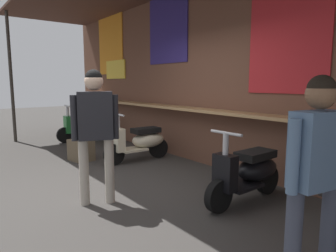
% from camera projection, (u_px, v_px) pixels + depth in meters
% --- Properties ---
extents(ground_plane, '(33.10, 33.10, 0.00)m').
position_uv_depth(ground_plane, '(125.00, 190.00, 4.37)').
color(ground_plane, '#383533').
extents(market_stall_facade, '(11.82, 2.72, 3.49)m').
position_uv_depth(market_stall_facade, '(215.00, 58.00, 5.21)').
color(market_stall_facade, brown).
rests_on(market_stall_facade, ground_plane).
extents(scooter_green, '(0.48, 1.40, 0.97)m').
position_uv_depth(scooter_green, '(86.00, 126.00, 8.06)').
color(scooter_green, '#237533').
rests_on(scooter_green, ground_plane).
extents(scooter_cream, '(0.47, 1.40, 0.97)m').
position_uv_depth(scooter_cream, '(141.00, 141.00, 5.96)').
color(scooter_cream, beige).
rests_on(scooter_cream, ground_plane).
extents(scooter_black, '(0.46, 1.40, 0.97)m').
position_uv_depth(scooter_black, '(249.00, 172.00, 3.92)').
color(scooter_black, black).
rests_on(scooter_black, ground_plane).
extents(shopper_browsing, '(0.31, 0.65, 1.59)m').
position_uv_depth(shopper_browsing, '(318.00, 164.00, 2.17)').
color(shopper_browsing, '#383D4C').
rests_on(shopper_browsing, ground_plane).
extents(shopper_passing, '(0.34, 0.54, 1.70)m').
position_uv_depth(shopper_passing, '(95.00, 122.00, 3.73)').
color(shopper_passing, '#ADA393').
rests_on(shopper_passing, ground_plane).
extents(merchandise_crate, '(0.51, 0.44, 0.42)m').
position_uv_depth(merchandise_crate, '(81.00, 150.00, 6.00)').
color(merchandise_crate, brown).
rests_on(merchandise_crate, ground_plane).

